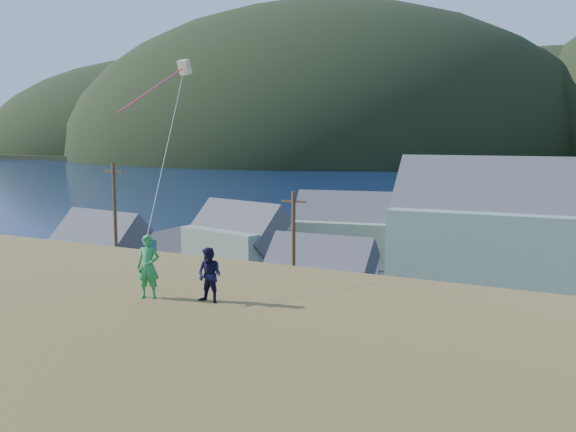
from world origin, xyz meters
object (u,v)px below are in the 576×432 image
object	(u,v)px
shed_white	(319,274)
kite_flyer_green	(148,267)
shed_palegreen_near	(237,235)
kite_flyer_navy	(209,275)
shed_teal	(97,247)
wharf	(429,233)
shed_palegreen_far	(352,226)

from	to	relation	value
shed_white	kite_flyer_green	bearing A→B (deg)	-77.74
shed_palegreen_near	kite_flyer_green	size ratio (longest dim) A/B	5.83
shed_white	kite_flyer_green	xyz separation A→B (m)	(6.43, -25.29, 5.83)
shed_palegreen_near	kite_flyer_navy	size ratio (longest dim) A/B	6.90
shed_palegreen_near	shed_white	world-z (taller)	shed_palegreen_near
shed_teal	shed_white	distance (m)	20.18
shed_teal	kite_flyer_green	xyz separation A→B (m)	(26.60, -25.07, 5.63)
wharf	shed_palegreen_far	distance (m)	15.50
kite_flyer_green	kite_flyer_navy	xyz separation A→B (m)	(1.80, 0.40, -0.14)
shed_teal	shed_palegreen_far	size ratio (longest dim) A/B	0.74
kite_flyer_green	kite_flyer_navy	size ratio (longest dim) A/B	1.18
shed_teal	kite_flyer_green	bearing A→B (deg)	-36.01
wharf	shed_white	xyz separation A→B (m)	(1.42, -33.06, 1.82)
shed_palegreen_near	shed_palegreen_far	bearing A→B (deg)	59.31
shed_palegreen_far	kite_flyer_navy	distance (m)	45.28
wharf	shed_palegreen_near	size ratio (longest dim) A/B	2.48
kite_flyer_navy	kite_flyer_green	bearing A→B (deg)	-166.95
shed_white	shed_teal	bearing A→B (deg)	178.60
shed_white	kite_flyer_navy	xyz separation A→B (m)	(8.23, -24.89, 5.69)
shed_palegreen_far	kite_flyer_navy	world-z (taller)	kite_flyer_navy
wharf	shed_palegreen_far	world-z (taller)	shed_palegreen_far
shed_teal	kite_flyer_green	size ratio (longest dim) A/B	5.03
shed_white	kite_flyer_navy	bearing A→B (deg)	-73.71
shed_palegreen_near	shed_white	size ratio (longest dim) A/B	1.39
wharf	kite_flyer_navy	world-z (taller)	kite_flyer_navy
kite_flyer_navy	shed_white	bearing A→B (deg)	108.82
wharf	kite_flyer_green	world-z (taller)	kite_flyer_green
kite_flyer_green	shed_white	bearing A→B (deg)	84.69
shed_teal	shed_white	xyz separation A→B (m)	(20.17, 0.21, -0.20)
kite_flyer_green	kite_flyer_navy	world-z (taller)	kite_flyer_green
shed_palegreen_far	kite_flyer_navy	bearing A→B (deg)	-84.05
wharf	kite_flyer_green	size ratio (longest dim) A/B	14.46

